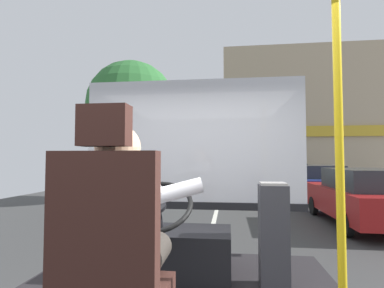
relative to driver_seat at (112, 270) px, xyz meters
The scene contains 13 objects.
ground 9.30m from the driver_seat, 89.23° to the left, with size 18.00×44.00×0.06m.
driver_seat is the anchor object (origin of this frame).
bus_driver 0.21m from the driver_seat, 90.00° to the left, with size 0.80×0.63×0.79m.
steering_console 1.36m from the driver_seat, 90.00° to the left, with size 1.10×1.04×0.86m.
handrail_pole 1.26m from the driver_seat, 15.90° to the left, with size 0.04×0.04×2.04m.
fare_box 1.49m from the driver_seat, 53.12° to the left, with size 0.23×0.22×0.84m.
windshield_panel 2.11m from the driver_seat, 86.52° to the left, with size 2.50×0.08×1.48m.
street_tree 10.94m from the driver_seat, 108.14° to the left, with size 3.50×3.50×5.54m.
shop_building 20.86m from the driver_seat, 70.91° to the left, with size 13.02×6.11×8.42m.
parked_car_red 7.78m from the driver_seat, 59.57° to the left, with size 1.96×4.10×1.42m.
parked_car_blue 12.21m from the driver_seat, 70.75° to the left, with size 1.98×4.23×1.40m.
parked_car_silver 17.75m from the driver_seat, 76.57° to the left, with size 1.83×4.10×1.39m.
parked_car_black 22.80m from the driver_seat, 79.10° to the left, with size 1.99×4.18×1.48m.
Camera 1 is at (0.41, -1.77, 1.67)m, focal length 28.05 mm.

